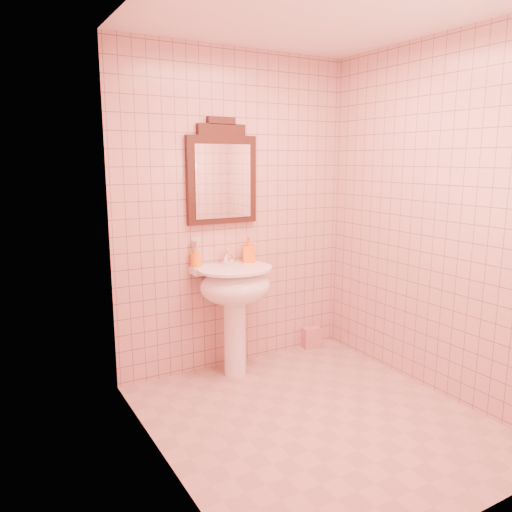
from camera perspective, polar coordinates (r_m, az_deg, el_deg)
floor at (r=3.45m, az=6.82°, el=-18.03°), size 2.20×2.20×0.00m
back_wall at (r=3.97m, az=-2.32°, el=4.95°), size 2.00×0.02×2.50m
pedestal_sink at (r=3.82m, az=-2.41°, el=-4.29°), size 0.58×0.58×0.86m
faucet at (r=3.88m, az=-3.38°, el=-0.14°), size 0.04×0.16×0.11m
mirror at (r=3.86m, az=-3.92°, el=9.20°), size 0.57×0.06×0.80m
toothbrush_cup at (r=3.82m, az=-6.89°, el=-0.39°), size 0.09×0.09×0.20m
soap_dispenser at (r=3.95m, az=-0.85°, el=0.73°), size 0.12×0.12×0.20m
towel at (r=4.56m, az=6.33°, el=-9.25°), size 0.17×0.13×0.19m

